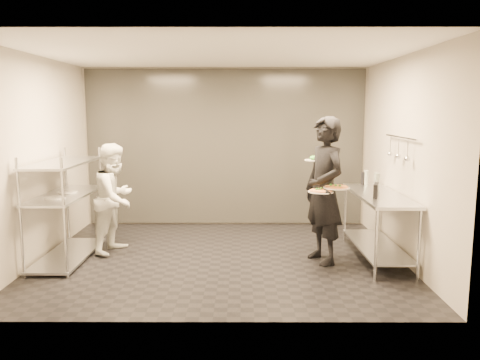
{
  "coord_description": "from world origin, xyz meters",
  "views": [
    {
      "loc": [
        0.28,
        -6.34,
        2.07
      ],
      "look_at": [
        0.27,
        0.08,
        1.1
      ],
      "focal_mm": 35.0,
      "sensor_mm": 36.0,
      "label": 1
    }
  ],
  "objects_px": {
    "chef": "(115,198)",
    "salad_plate": "(314,159)",
    "bottle_green": "(377,183)",
    "waiter": "(324,191)",
    "pizza_plate_far": "(337,187)",
    "pizza_plate_near": "(321,191)",
    "pos_monitor": "(376,190)",
    "prep_counter": "(378,215)",
    "bottle_dark": "(363,178)",
    "bottle_clear": "(366,177)",
    "pass_rack": "(66,204)"
  },
  "relations": [
    {
      "from": "pizza_plate_near",
      "to": "pizza_plate_far",
      "type": "height_order",
      "value": "pizza_plate_far"
    },
    {
      "from": "pos_monitor",
      "to": "bottle_dark",
      "type": "distance_m",
      "value": 1.07
    },
    {
      "from": "waiter",
      "to": "salad_plate",
      "type": "bearing_deg",
      "value": 179.92
    },
    {
      "from": "prep_counter",
      "to": "bottle_green",
      "type": "xyz_separation_m",
      "value": [
        -0.01,
        0.07,
        0.43
      ]
    },
    {
      "from": "pizza_plate_far",
      "to": "pass_rack",
      "type": "bearing_deg",
      "value": 174.95
    },
    {
      "from": "chef",
      "to": "prep_counter",
      "type": "bearing_deg",
      "value": -78.37
    },
    {
      "from": "waiter",
      "to": "bottle_green",
      "type": "xyz_separation_m",
      "value": [
        0.77,
        0.21,
        0.07
      ]
    },
    {
      "from": "prep_counter",
      "to": "bottle_green",
      "type": "bearing_deg",
      "value": 100.27
    },
    {
      "from": "pizza_plate_near",
      "to": "bottle_clear",
      "type": "xyz_separation_m",
      "value": [
        0.89,
        1.17,
        0.01
      ]
    },
    {
      "from": "pos_monitor",
      "to": "salad_plate",
      "type": "bearing_deg",
      "value": 172.67
    },
    {
      "from": "waiter",
      "to": "pizza_plate_far",
      "type": "relative_size",
      "value": 5.81
    },
    {
      "from": "pass_rack",
      "to": "pizza_plate_far",
      "type": "relative_size",
      "value": 4.7
    },
    {
      "from": "bottle_clear",
      "to": "bottle_dark",
      "type": "height_order",
      "value": "bottle_clear"
    },
    {
      "from": "chef",
      "to": "pos_monitor",
      "type": "height_order",
      "value": "chef"
    },
    {
      "from": "pass_rack",
      "to": "bottle_dark",
      "type": "xyz_separation_m",
      "value": [
        4.31,
        0.8,
        0.25
      ]
    },
    {
      "from": "chef",
      "to": "bottle_clear",
      "type": "bearing_deg",
      "value": -66.19
    },
    {
      "from": "salad_plate",
      "to": "bottle_dark",
      "type": "distance_m",
      "value": 1.16
    },
    {
      "from": "pass_rack",
      "to": "bottle_clear",
      "type": "distance_m",
      "value": 4.44
    },
    {
      "from": "pass_rack",
      "to": "salad_plate",
      "type": "height_order",
      "value": "pass_rack"
    },
    {
      "from": "salad_plate",
      "to": "bottle_dark",
      "type": "bearing_deg",
      "value": 38.04
    },
    {
      "from": "pizza_plate_far",
      "to": "pos_monitor",
      "type": "bearing_deg",
      "value": 6.76
    },
    {
      "from": "pizza_plate_near",
      "to": "waiter",
      "type": "bearing_deg",
      "value": 69.99
    },
    {
      "from": "salad_plate",
      "to": "bottle_green",
      "type": "bearing_deg",
      "value": -3.01
    },
    {
      "from": "chef",
      "to": "bottle_clear",
      "type": "height_order",
      "value": "chef"
    },
    {
      "from": "prep_counter",
      "to": "bottle_dark",
      "type": "height_order",
      "value": "bottle_dark"
    },
    {
      "from": "pizza_plate_far",
      "to": "salad_plate",
      "type": "height_order",
      "value": "salad_plate"
    },
    {
      "from": "pass_rack",
      "to": "waiter",
      "type": "height_order",
      "value": "waiter"
    },
    {
      "from": "pass_rack",
      "to": "waiter",
      "type": "bearing_deg",
      "value": -2.21
    },
    {
      "from": "chef",
      "to": "pizza_plate_near",
      "type": "relative_size",
      "value": 4.8
    },
    {
      "from": "bottle_dark",
      "to": "pass_rack",
      "type": "bearing_deg",
      "value": -169.45
    },
    {
      "from": "pizza_plate_near",
      "to": "pos_monitor",
      "type": "distance_m",
      "value": 0.75
    },
    {
      "from": "chef",
      "to": "waiter",
      "type": "bearing_deg",
      "value": -82.38
    },
    {
      "from": "bottle_dark",
      "to": "pos_monitor",
      "type": "bearing_deg",
      "value": -95.41
    },
    {
      "from": "prep_counter",
      "to": "pass_rack",
      "type": "bearing_deg",
      "value": -179.97
    },
    {
      "from": "chef",
      "to": "salad_plate",
      "type": "bearing_deg",
      "value": -77.57
    },
    {
      "from": "bottle_dark",
      "to": "salad_plate",
      "type": "bearing_deg",
      "value": -141.96
    },
    {
      "from": "pizza_plate_near",
      "to": "bottle_dark",
      "type": "height_order",
      "value": "bottle_dark"
    },
    {
      "from": "pizza_plate_near",
      "to": "bottle_green",
      "type": "height_order",
      "value": "bottle_green"
    },
    {
      "from": "waiter",
      "to": "chef",
      "type": "distance_m",
      "value": 2.99
    },
    {
      "from": "pizza_plate_near",
      "to": "pizza_plate_far",
      "type": "relative_size",
      "value": 0.97
    },
    {
      "from": "chef",
      "to": "bottle_dark",
      "type": "relative_size",
      "value": 8.13
    },
    {
      "from": "bottle_dark",
      "to": "pizza_plate_near",
      "type": "bearing_deg",
      "value": -125.87
    },
    {
      "from": "pizza_plate_near",
      "to": "bottle_dark",
      "type": "distance_m",
      "value": 1.44
    },
    {
      "from": "chef",
      "to": "bottle_green",
      "type": "relative_size",
      "value": 5.69
    },
    {
      "from": "bottle_green",
      "to": "pass_rack",
      "type": "bearing_deg",
      "value": -178.98
    },
    {
      "from": "chef",
      "to": "bottle_green",
      "type": "bearing_deg",
      "value": -77.25
    },
    {
      "from": "waiter",
      "to": "bottle_dark",
      "type": "height_order",
      "value": "waiter"
    },
    {
      "from": "salad_plate",
      "to": "bottle_green",
      "type": "height_order",
      "value": "salad_plate"
    },
    {
      "from": "bottle_clear",
      "to": "bottle_dark",
      "type": "bearing_deg",
      "value": 180.0
    },
    {
      "from": "bottle_green",
      "to": "prep_counter",
      "type": "bearing_deg",
      "value": -79.73
    }
  ]
}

